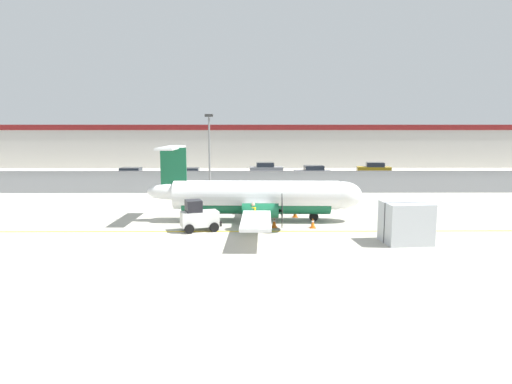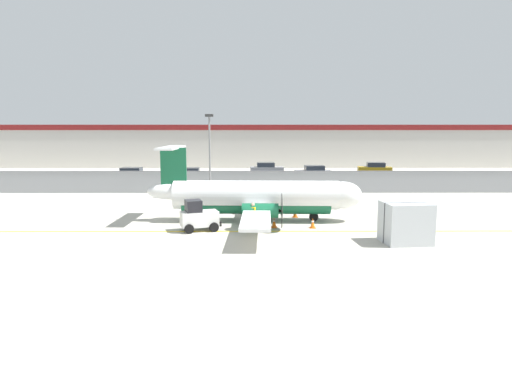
{
  "view_description": "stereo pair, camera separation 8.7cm",
  "coord_description": "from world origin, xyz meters",
  "px_view_note": "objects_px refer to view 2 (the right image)",
  "views": [
    {
      "loc": [
        -0.78,
        -24.65,
        6.21
      ],
      "look_at": [
        -0.52,
        6.05,
        1.8
      ],
      "focal_mm": 32.0,
      "sensor_mm": 36.0,
      "label": 1
    },
    {
      "loc": [
        -0.69,
        -24.65,
        6.21
      ],
      "look_at": [
        -0.52,
        6.05,
        1.8
      ],
      "focal_mm": 32.0,
      "sensor_mm": 36.0,
      "label": 2
    }
  ],
  "objects_px": {
    "parked_car_1": "(191,175)",
    "apron_light_pole": "(210,149)",
    "parked_car_4": "(375,169)",
    "parked_car_0": "(133,175)",
    "ground_crew_worker": "(253,215)",
    "parked_car_2": "(267,169)",
    "cargo_container": "(406,223)",
    "parked_car_3": "(313,172)",
    "traffic_cone_far_left": "(251,222)",
    "traffic_cone_near_left": "(295,213)",
    "commuter_airplane": "(260,197)",
    "baggage_tug": "(199,217)",
    "traffic_cone_far_right": "(274,223)",
    "traffic_cone_near_right": "(313,223)"
  },
  "relations": [
    {
      "from": "ground_crew_worker",
      "to": "cargo_container",
      "type": "height_order",
      "value": "cargo_container"
    },
    {
      "from": "apron_light_pole",
      "to": "parked_car_4",
      "type": "bearing_deg",
      "value": 43.93
    },
    {
      "from": "parked_car_0",
      "to": "parked_car_1",
      "type": "xyz_separation_m",
      "value": [
        6.52,
        -0.38,
        0.0
      ]
    },
    {
      "from": "baggage_tug",
      "to": "cargo_container",
      "type": "height_order",
      "value": "cargo_container"
    },
    {
      "from": "ground_crew_worker",
      "to": "parked_car_1",
      "type": "height_order",
      "value": "same"
    },
    {
      "from": "cargo_container",
      "to": "traffic_cone_far_left",
      "type": "distance_m",
      "value": 9.23
    },
    {
      "from": "commuter_airplane",
      "to": "baggage_tug",
      "type": "distance_m",
      "value": 4.74
    },
    {
      "from": "baggage_tug",
      "to": "traffic_cone_near_left",
      "type": "bearing_deg",
      "value": 14.42
    },
    {
      "from": "commuter_airplane",
      "to": "apron_light_pole",
      "type": "bearing_deg",
      "value": 115.18
    },
    {
      "from": "parked_car_4",
      "to": "parked_car_0",
      "type": "bearing_deg",
      "value": 21.72
    },
    {
      "from": "baggage_tug",
      "to": "traffic_cone_near_right",
      "type": "height_order",
      "value": "baggage_tug"
    },
    {
      "from": "parked_car_0",
      "to": "parked_car_1",
      "type": "height_order",
      "value": "same"
    },
    {
      "from": "ground_crew_worker",
      "to": "traffic_cone_near_left",
      "type": "bearing_deg",
      "value": -154.77
    },
    {
      "from": "baggage_tug",
      "to": "parked_car_1",
      "type": "bearing_deg",
      "value": 80.07
    },
    {
      "from": "traffic_cone_near_right",
      "to": "parked_car_4",
      "type": "xyz_separation_m",
      "value": [
        11.81,
        30.23,
        0.58
      ]
    },
    {
      "from": "commuter_airplane",
      "to": "parked_car_2",
      "type": "xyz_separation_m",
      "value": [
        1.24,
        28.06,
        -0.71
      ]
    },
    {
      "from": "parked_car_0",
      "to": "parked_car_4",
      "type": "bearing_deg",
      "value": 15.82
    },
    {
      "from": "traffic_cone_far_right",
      "to": "parked_car_1",
      "type": "height_order",
      "value": "parked_car_1"
    },
    {
      "from": "parked_car_0",
      "to": "parked_car_3",
      "type": "height_order",
      "value": "same"
    },
    {
      "from": "cargo_container",
      "to": "parked_car_2",
      "type": "xyz_separation_m",
      "value": [
        -6.51,
        33.84,
        -0.21
      ]
    },
    {
      "from": "ground_crew_worker",
      "to": "apron_light_pole",
      "type": "height_order",
      "value": "apron_light_pole"
    },
    {
      "from": "traffic_cone_far_left",
      "to": "parked_car_3",
      "type": "height_order",
      "value": "parked_car_3"
    },
    {
      "from": "cargo_container",
      "to": "traffic_cone_far_right",
      "type": "height_order",
      "value": "cargo_container"
    },
    {
      "from": "ground_crew_worker",
      "to": "traffic_cone_near_left",
      "type": "height_order",
      "value": "ground_crew_worker"
    },
    {
      "from": "commuter_airplane",
      "to": "traffic_cone_far_left",
      "type": "xyz_separation_m",
      "value": [
        -0.6,
        -1.95,
        -1.29
      ]
    },
    {
      "from": "cargo_container",
      "to": "parked_car_4",
      "type": "bearing_deg",
      "value": 72.13
    },
    {
      "from": "baggage_tug",
      "to": "parked_car_0",
      "type": "distance_m",
      "value": 25.81
    },
    {
      "from": "traffic_cone_far_left",
      "to": "traffic_cone_near_left",
      "type": "bearing_deg",
      "value": 46.05
    },
    {
      "from": "traffic_cone_near_right",
      "to": "parked_car_0",
      "type": "bearing_deg",
      "value": 126.63
    },
    {
      "from": "ground_crew_worker",
      "to": "parked_car_2",
      "type": "relative_size",
      "value": 0.4
    },
    {
      "from": "baggage_tug",
      "to": "traffic_cone_far_left",
      "type": "relative_size",
      "value": 4.0
    },
    {
      "from": "commuter_airplane",
      "to": "traffic_cone_far_left",
      "type": "height_order",
      "value": "commuter_airplane"
    },
    {
      "from": "ground_crew_worker",
      "to": "apron_light_pole",
      "type": "distance_m",
      "value": 13.34
    },
    {
      "from": "traffic_cone_far_left",
      "to": "parked_car_4",
      "type": "height_order",
      "value": "parked_car_4"
    },
    {
      "from": "commuter_airplane",
      "to": "cargo_container",
      "type": "distance_m",
      "value": 9.68
    },
    {
      "from": "cargo_container",
      "to": "parked_car_3",
      "type": "distance_m",
      "value": 29.24
    },
    {
      "from": "commuter_airplane",
      "to": "parked_car_3",
      "type": "relative_size",
      "value": 3.74
    },
    {
      "from": "traffic_cone_near_left",
      "to": "parked_car_4",
      "type": "relative_size",
      "value": 0.15
    },
    {
      "from": "traffic_cone_far_left",
      "to": "traffic_cone_far_right",
      "type": "relative_size",
      "value": 1.0
    },
    {
      "from": "parked_car_2",
      "to": "parked_car_4",
      "type": "distance_m",
      "value": 13.8
    },
    {
      "from": "traffic_cone_far_right",
      "to": "apron_light_pole",
      "type": "height_order",
      "value": "apron_light_pole"
    },
    {
      "from": "parked_car_2",
      "to": "parked_car_4",
      "type": "relative_size",
      "value": 0.97
    },
    {
      "from": "commuter_airplane",
      "to": "ground_crew_worker",
      "type": "bearing_deg",
      "value": -97.61
    },
    {
      "from": "cargo_container",
      "to": "parked_car_1",
      "type": "xyz_separation_m",
      "value": [
        -15.14,
        26.29,
        -0.21
      ]
    },
    {
      "from": "parked_car_3",
      "to": "apron_light_pole",
      "type": "relative_size",
      "value": 0.59
    },
    {
      "from": "parked_car_1",
      "to": "apron_light_pole",
      "type": "relative_size",
      "value": 0.58
    },
    {
      "from": "parked_car_1",
      "to": "parked_car_3",
      "type": "distance_m",
      "value": 14.29
    },
    {
      "from": "traffic_cone_near_left",
      "to": "cargo_container",
      "type": "bearing_deg",
      "value": -52.88
    },
    {
      "from": "cargo_container",
      "to": "traffic_cone_near_left",
      "type": "relative_size",
      "value": 4.04
    },
    {
      "from": "traffic_cone_near_left",
      "to": "parked_car_0",
      "type": "height_order",
      "value": "parked_car_0"
    }
  ]
}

